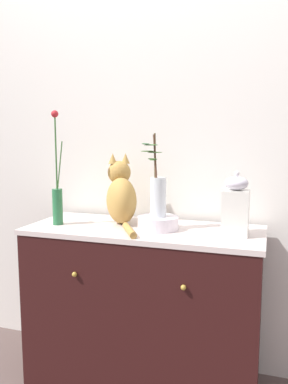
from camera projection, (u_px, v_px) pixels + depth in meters
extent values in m
plane|color=brown|center=(144.00, 383.00, 2.05)|extent=(6.00, 6.00, 0.00)
cube|color=silver|center=(162.00, 136.00, 2.17)|extent=(4.40, 0.08, 2.60)
cube|color=black|center=(144.00, 310.00, 1.99)|extent=(1.15, 0.48, 0.82)
cube|color=beige|center=(144.00, 230.00, 1.93)|extent=(1.17, 0.49, 0.02)
sphere|color=#B79338|center=(74.00, 274.00, 1.80)|extent=(0.02, 0.02, 0.02)
sphere|color=#B79338|center=(183.00, 288.00, 1.64)|extent=(0.02, 0.02, 0.02)
ellipsoid|color=#AC8240|center=(121.00, 201.00, 2.02)|extent=(0.26, 0.30, 0.24)
sphere|color=#AC8240|center=(119.00, 172.00, 2.07)|extent=(0.12, 0.12, 0.12)
cone|color=#AC8240|center=(113.00, 159.00, 2.05)|extent=(0.05, 0.05, 0.06)
cone|color=#AC8240|center=(125.00, 158.00, 2.06)|extent=(0.05, 0.05, 0.06)
cylinder|color=#AC8240|center=(129.00, 230.00, 1.81)|extent=(0.13, 0.20, 0.03)
cylinder|color=#286C40|center=(58.00, 207.00, 2.00)|extent=(0.05, 0.05, 0.19)
cylinder|color=#366530|center=(56.00, 154.00, 1.96)|extent=(0.01, 0.01, 0.36)
sphere|color=#AF2028|center=(55.00, 114.00, 1.93)|extent=(0.04, 0.04, 0.04)
cylinder|color=#36612F|center=(60.00, 165.00, 1.96)|extent=(0.04, 0.01, 0.24)
cylinder|color=white|center=(158.00, 223.00, 1.90)|extent=(0.20, 0.20, 0.06)
cylinder|color=silver|center=(158.00, 197.00, 1.88)|extent=(0.08, 0.08, 0.19)
cylinder|color=#4E4025|center=(155.00, 163.00, 1.86)|extent=(0.03, 0.05, 0.29)
ellipsoid|color=#405D31|center=(152.00, 159.00, 1.86)|extent=(0.08, 0.07, 0.01)
ellipsoid|color=#3E6929|center=(148.00, 151.00, 1.85)|extent=(0.08, 0.06, 0.01)
ellipsoid|color=#37603A|center=(145.00, 144.00, 1.82)|extent=(0.06, 0.08, 0.01)
cylinder|color=#4B3021|center=(156.00, 164.00, 1.85)|extent=(0.03, 0.03, 0.28)
ellipsoid|color=#366628|center=(153.00, 160.00, 1.86)|extent=(0.05, 0.08, 0.01)
ellipsoid|color=#395B2E|center=(155.00, 152.00, 1.84)|extent=(0.07, 0.04, 0.01)
ellipsoid|color=#34652B|center=(151.00, 145.00, 1.84)|extent=(0.07, 0.04, 0.01)
cube|color=silver|center=(236.00, 213.00, 1.77)|extent=(0.12, 0.12, 0.21)
ellipsoid|color=silver|center=(237.00, 183.00, 1.75)|extent=(0.11, 0.11, 0.06)
sphere|color=silver|center=(237.00, 174.00, 1.74)|extent=(0.02, 0.02, 0.02)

